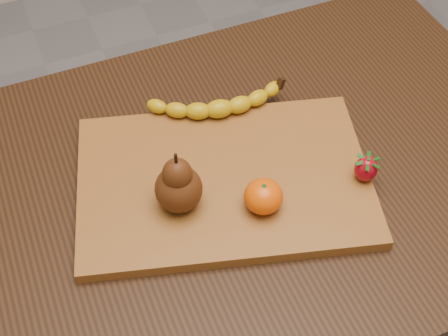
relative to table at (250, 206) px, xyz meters
name	(u,v)px	position (x,y,z in m)	size (l,w,h in m)	color
table	(250,206)	(0.00, 0.00, 0.00)	(1.00, 0.70, 0.76)	black
cutting_board	(224,180)	(-0.05, -0.01, 0.11)	(0.45, 0.30, 0.02)	brown
banana	(219,109)	(-0.01, 0.12, 0.13)	(0.20, 0.05, 0.03)	#BF9A09
pear	(178,180)	(-0.13, -0.03, 0.17)	(0.07, 0.07, 0.11)	#48220B
mandarin	(263,196)	(-0.02, -0.08, 0.14)	(0.06, 0.06, 0.05)	#DC4B02
strawberry	(366,168)	(0.15, -0.09, 0.14)	(0.04, 0.04, 0.04)	#9A0414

